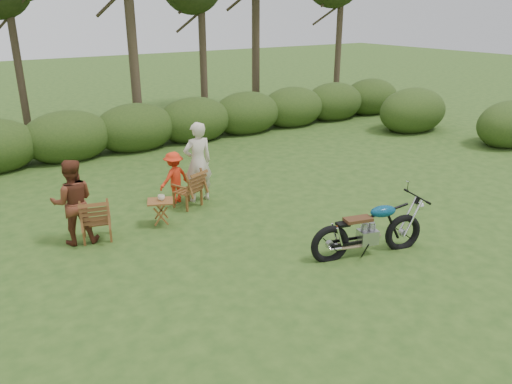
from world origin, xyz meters
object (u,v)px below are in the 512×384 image
cup (161,198)px  lawn_chair_left (98,239)px  adult_b (78,242)px  lawn_chair_right (188,206)px  motorcycle (366,253)px  side_table (161,213)px  adult_a (200,200)px  child (176,202)px

cup → lawn_chair_left: bearing=177.4°
lawn_chair_left → cup: size_ratio=6.32×
adult_b → lawn_chair_right: bearing=-154.6°
motorcycle → side_table: (-2.53, 3.13, 0.26)m
adult_a → child: bearing=-16.8°
adult_b → motorcycle: bearing=156.2°
motorcycle → child: bearing=127.9°
cup → child: cup is taller
lawn_chair_left → cup: (1.29, -0.06, 0.58)m
cup → motorcycle: bearing=-51.3°
lawn_chair_left → adult_b: bearing=1.6°
motorcycle → adult_b: bearing=156.3°
motorcycle → adult_b: (-4.14, 3.27, 0.00)m
lawn_chair_right → child: bearing=-92.2°
motorcycle → lawn_chair_right: (-1.65, 3.75, 0.00)m
cup → adult_a: size_ratio=0.08×
lawn_chair_right → motorcycle: bearing=93.1°
side_table → child: 1.28m
side_table → cup: bearing=-0.5°
side_table → cup: (0.03, -0.00, 0.32)m
lawn_chair_right → adult_b: adult_b is taller
motorcycle → cup: 4.05m
lawn_chair_right → side_table: (-0.89, -0.62, 0.26)m
side_table → lawn_chair_right: bearing=35.1°
cup → child: size_ratio=0.12×
adult_a → lawn_chair_right: bearing=30.1°
cup → adult_a: 1.59m
motorcycle → lawn_chair_left: size_ratio=2.35×
side_table → adult_b: 1.63m
lawn_chair_right → cup: bearing=15.4°
lawn_chair_left → side_table: side_table is taller
child → adult_a: bearing=144.1°
side_table → adult_a: bearing=32.8°
motorcycle → adult_b: 5.27m
child → lawn_chair_left: bearing=9.0°
child → lawn_chair_right: bearing=92.5°
cup → adult_a: adult_a is taller
child → cup: bearing=37.8°
lawn_chair_left → side_table: bearing=-167.3°
cup → adult_b: adult_b is taller
motorcycle → child: same height
motorcycle → cup: cup is taller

